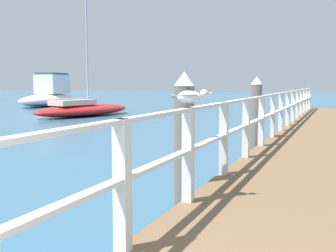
# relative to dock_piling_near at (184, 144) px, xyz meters

# --- Properties ---
(pier_deck) EXTENTS (2.97, 23.68, 0.49)m
(pier_deck) POSITION_rel_dock_piling_near_xyz_m (1.78, 7.02, -0.79)
(pier_deck) COLOR brown
(pier_deck) RESTS_ON ground_plane
(pier_railing) EXTENTS (0.12, 22.20, 1.12)m
(pier_railing) POSITION_rel_dock_piling_near_xyz_m (0.38, 7.02, 0.14)
(pier_railing) COLOR silver
(pier_railing) RESTS_ON pier_deck
(dock_piling_near) EXTENTS (0.29, 0.29, 2.06)m
(dock_piling_near) POSITION_rel_dock_piling_near_xyz_m (0.00, 0.00, 0.00)
(dock_piling_near) COLOR #6B6056
(dock_piling_near) RESTS_ON ground_plane
(dock_piling_far) EXTENTS (0.29, 0.29, 2.06)m
(dock_piling_far) POSITION_rel_dock_piling_near_xyz_m (0.00, 5.22, 0.00)
(dock_piling_far) COLOR #6B6056
(dock_piling_far) RESTS_ON ground_plane
(seagull_foreground) EXTENTS (0.46, 0.25, 0.21)m
(seagull_foreground) POSITION_rel_dock_piling_near_xyz_m (0.39, -0.83, 0.71)
(seagull_foreground) COLOR white
(seagull_foreground) RESTS_ON pier_railing
(boat_1) EXTENTS (4.34, 8.61, 2.71)m
(boat_1) POSITION_rel_dock_piling_near_xyz_m (-20.29, 22.03, -0.13)
(boat_1) COLOR white
(boat_1) RESTS_ON ground_plane
(boat_3) EXTENTS (3.87, 6.98, 7.22)m
(boat_3) POSITION_rel_dock_piling_near_xyz_m (-11.60, 14.21, -0.65)
(boat_3) COLOR red
(boat_3) RESTS_ON ground_plane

